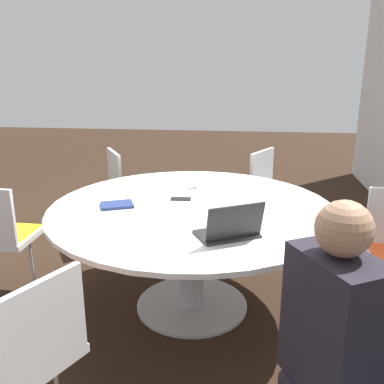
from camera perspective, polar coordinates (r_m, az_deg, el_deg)
The scene contains 11 objects.
ground_plane at distance 3.17m, azimuth 0.00°, elevation -14.88°, with size 16.00×16.00×0.00m, color black.
conference_table at distance 2.89m, azimuth 0.00°, elevation -4.36°, with size 1.89×1.89×0.75m.
chair_2 at distance 4.07m, azimuth 10.77°, elevation 0.44°, with size 0.59×0.58×0.88m.
chair_3 at distance 4.12m, azimuth -8.46°, elevation 0.80°, with size 0.59×0.58×0.88m.
chair_5 at distance 2.01m, azimuth -21.37°, elevation -18.88°, with size 0.58×0.57×0.88m.
person_0 at distance 1.73m, azimuth 17.80°, elevation -17.37°, with size 0.42×0.36×1.23m.
laptop at distance 2.33m, azimuth 5.12°, elevation -4.91°, with size 0.36×0.40×0.21m.
spiral_notebook at distance 2.88m, azimuth -9.98°, elevation -1.70°, with size 0.22×0.25×0.02m.
coffee_cup at distance 3.25m, azimuth 0.74°, elevation 1.42°, with size 0.07×0.07×0.10m.
cell_phone at distance 2.98m, azimuth -1.49°, elevation -0.92°, with size 0.08×0.14×0.01m.
handbag at distance 4.35m, azimuth 5.96°, elevation -3.69°, with size 0.36×0.16×0.28m.
Camera 1 is at (2.67, 0.30, 1.68)m, focal length 40.00 mm.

